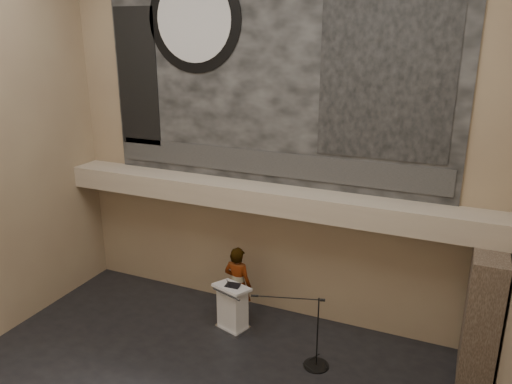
% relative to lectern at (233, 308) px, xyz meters
% --- Properties ---
extents(wall_back, '(10.00, 0.02, 8.50)m').
position_rel_lectern_xyz_m(wall_back, '(0.38, 1.24, 3.70)').
color(wall_back, '#897057').
rests_on(wall_back, floor).
extents(soffit, '(10.00, 0.80, 0.50)m').
position_rel_lectern_xyz_m(soffit, '(0.38, 0.84, 2.40)').
color(soffit, tan).
rests_on(soffit, wall_back).
extents(sprinkler_left, '(0.04, 0.04, 0.06)m').
position_rel_lectern_xyz_m(sprinkler_left, '(-1.22, 0.79, 2.12)').
color(sprinkler_left, '#B2893D').
rests_on(sprinkler_left, soffit).
extents(sprinkler_right, '(0.04, 0.04, 0.06)m').
position_rel_lectern_xyz_m(sprinkler_right, '(2.28, 0.79, 2.12)').
color(sprinkler_right, '#B2893D').
rests_on(sprinkler_right, soffit).
extents(banner, '(8.00, 0.05, 5.00)m').
position_rel_lectern_xyz_m(banner, '(0.38, 1.21, 5.15)').
color(banner, black).
rests_on(banner, wall_back).
extents(banner_text_strip, '(7.76, 0.02, 0.55)m').
position_rel_lectern_xyz_m(banner_text_strip, '(0.38, 1.17, 3.10)').
color(banner_text_strip, '#2B2B2B').
rests_on(banner_text_strip, banner).
extents(banner_clock_rim, '(2.30, 0.02, 2.30)m').
position_rel_lectern_xyz_m(banner_clock_rim, '(-1.42, 1.17, 6.15)').
color(banner_clock_rim, black).
rests_on(banner_clock_rim, banner).
extents(banner_clock_face, '(1.84, 0.02, 1.84)m').
position_rel_lectern_xyz_m(banner_clock_face, '(-1.42, 1.15, 6.15)').
color(banner_clock_face, silver).
rests_on(banner_clock_face, banner).
extents(banner_building_print, '(2.60, 0.02, 3.60)m').
position_rel_lectern_xyz_m(banner_building_print, '(2.78, 1.17, 5.25)').
color(banner_building_print, black).
rests_on(banner_building_print, banner).
extents(banner_brick_print, '(1.10, 0.02, 3.20)m').
position_rel_lectern_xyz_m(banner_brick_print, '(-3.02, 1.17, 4.85)').
color(banner_brick_print, black).
rests_on(banner_brick_print, banner).
extents(stone_pier, '(0.60, 1.40, 2.70)m').
position_rel_lectern_xyz_m(stone_pier, '(5.03, 0.39, 0.80)').
color(stone_pier, '#3D2F25').
rests_on(stone_pier, floor).
extents(lectern, '(0.88, 0.74, 1.14)m').
position_rel_lectern_xyz_m(lectern, '(0.00, 0.00, 0.00)').
color(lectern, silver).
rests_on(lectern, floor).
extents(binder, '(0.34, 0.28, 0.04)m').
position_rel_lectern_xyz_m(binder, '(0.02, -0.01, 0.56)').
color(binder, black).
rests_on(binder, lectern).
extents(papers, '(0.28, 0.32, 0.00)m').
position_rel_lectern_xyz_m(papers, '(-0.09, 0.01, 0.55)').
color(papers, white).
rests_on(papers, lectern).
extents(speaker_person, '(0.71, 0.49, 1.85)m').
position_rel_lectern_xyz_m(speaker_person, '(-0.05, 0.39, 0.37)').
color(speaker_person, silver).
rests_on(speaker_person, floor).
extents(mic_stand, '(1.53, 0.65, 1.56)m').
position_rel_lectern_xyz_m(mic_stand, '(2.08, -0.52, -0.31)').
color(mic_stand, black).
rests_on(mic_stand, floor).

